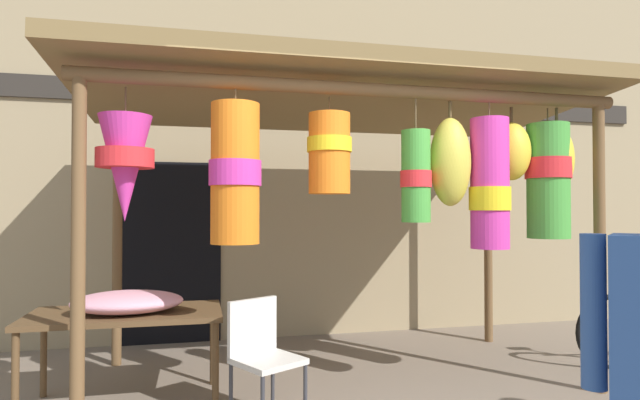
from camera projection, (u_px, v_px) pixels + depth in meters
name	position (u px, v px, depth m)	size (l,w,h in m)	color
shop_facade	(288.00, 146.00, 6.24)	(10.35, 0.29, 4.47)	#9E8966
market_stall_canopy	(355.00, 126.00, 4.38)	(4.42, 2.18, 2.61)	brown
display_table	(126.00, 321.00, 3.95)	(1.41, 0.76, 0.70)	brown
flower_heap_on_table	(130.00, 302.00, 3.91)	(0.81, 0.57, 0.16)	pink
folding_chair	(261.00, 349.00, 3.62)	(0.55, 0.55, 0.84)	beige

